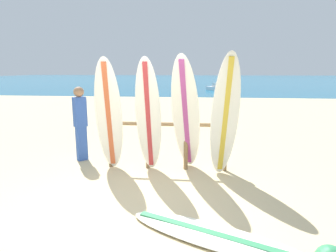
{
  "coord_description": "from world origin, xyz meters",
  "views": [
    {
      "loc": [
        1.06,
        -4.04,
        2.11
      ],
      "look_at": [
        0.41,
        2.19,
        0.88
      ],
      "focal_mm": 30.98,
      "sensor_mm": 36.0,
      "label": 1
    }
  ],
  "objects_px": {
    "surfboard_leaning_left": "(148,117)",
    "small_boat_offshore": "(218,88)",
    "surfboard_leaning_center_left": "(186,116)",
    "beachgoer_standing": "(80,120)",
    "surfboard_lying_on_sand": "(216,236)",
    "surfboard_leaning_far_left": "(109,116)",
    "surfboard_leaning_center": "(225,117)",
    "surfboard_rack": "(167,137)"
  },
  "relations": [
    {
      "from": "surfboard_rack",
      "to": "surfboard_leaning_far_left",
      "type": "height_order",
      "value": "surfboard_leaning_far_left"
    },
    {
      "from": "surfboard_leaning_center_left",
      "to": "surfboard_leaning_center",
      "type": "bearing_deg",
      "value": -11.84
    },
    {
      "from": "surfboard_leaning_far_left",
      "to": "surfboard_lying_on_sand",
      "type": "xyz_separation_m",
      "value": [
        2.06,
        -2.29,
        -1.14
      ]
    },
    {
      "from": "surfboard_lying_on_sand",
      "to": "surfboard_leaning_center_left",
      "type": "bearing_deg",
      "value": 102.16
    },
    {
      "from": "surfboard_leaning_far_left",
      "to": "beachgoer_standing",
      "type": "bearing_deg",
      "value": 143.19
    },
    {
      "from": "surfboard_rack",
      "to": "small_boat_offshore",
      "type": "bearing_deg",
      "value": 83.82
    },
    {
      "from": "surfboard_leaning_center_left",
      "to": "beachgoer_standing",
      "type": "height_order",
      "value": "surfboard_leaning_center_left"
    },
    {
      "from": "surfboard_leaning_left",
      "to": "beachgoer_standing",
      "type": "xyz_separation_m",
      "value": [
        -1.72,
        0.75,
        -0.23
      ]
    },
    {
      "from": "surfboard_leaning_center",
      "to": "beachgoer_standing",
      "type": "height_order",
      "value": "surfboard_leaning_center"
    },
    {
      "from": "surfboard_leaning_left",
      "to": "small_boat_offshore",
      "type": "xyz_separation_m",
      "value": [
        2.89,
        24.07,
        -0.92
      ]
    },
    {
      "from": "small_boat_offshore",
      "to": "surfboard_rack",
      "type": "bearing_deg",
      "value": -96.18
    },
    {
      "from": "beachgoer_standing",
      "to": "surfboard_leaning_far_left",
      "type": "bearing_deg",
      "value": -36.81
    },
    {
      "from": "surfboard_leaning_left",
      "to": "small_boat_offshore",
      "type": "distance_m",
      "value": 24.26
    },
    {
      "from": "surfboard_leaning_center",
      "to": "surfboard_leaning_left",
      "type": "bearing_deg",
      "value": 177.41
    },
    {
      "from": "surfboard_leaning_far_left",
      "to": "surfboard_leaning_center",
      "type": "bearing_deg",
      "value": -3.62
    },
    {
      "from": "surfboard_rack",
      "to": "small_boat_offshore",
      "type": "distance_m",
      "value": 23.86
    },
    {
      "from": "surfboard_lying_on_sand",
      "to": "beachgoer_standing",
      "type": "relative_size",
      "value": 1.44
    },
    {
      "from": "surfboard_leaning_far_left",
      "to": "small_boat_offshore",
      "type": "bearing_deg",
      "value": 81.2
    },
    {
      "from": "surfboard_leaning_center_left",
      "to": "surfboard_lying_on_sand",
      "type": "bearing_deg",
      "value": -77.84
    },
    {
      "from": "surfboard_rack",
      "to": "surfboard_leaning_left",
      "type": "distance_m",
      "value": 0.68
    },
    {
      "from": "surfboard_leaning_center_left",
      "to": "small_boat_offshore",
      "type": "distance_m",
      "value": 24.1
    },
    {
      "from": "surfboard_lying_on_sand",
      "to": "small_boat_offshore",
      "type": "xyz_separation_m",
      "value": [
        1.66,
        26.28,
        0.22
      ]
    },
    {
      "from": "surfboard_leaning_center_left",
      "to": "surfboard_lying_on_sand",
      "type": "distance_m",
      "value": 2.62
    },
    {
      "from": "surfboard_leaning_left",
      "to": "beachgoer_standing",
      "type": "height_order",
      "value": "surfboard_leaning_left"
    },
    {
      "from": "surfboard_rack",
      "to": "surfboard_leaning_far_left",
      "type": "distance_m",
      "value": 1.28
    },
    {
      "from": "surfboard_rack",
      "to": "surfboard_leaning_center_left",
      "type": "distance_m",
      "value": 0.71
    },
    {
      "from": "surfboard_leaning_center",
      "to": "surfboard_lying_on_sand",
      "type": "relative_size",
      "value": 0.98
    },
    {
      "from": "surfboard_leaning_left",
      "to": "surfboard_leaning_center_left",
      "type": "bearing_deg",
      "value": 6.97
    },
    {
      "from": "surfboard_leaning_left",
      "to": "surfboard_leaning_center_left",
      "type": "height_order",
      "value": "surfboard_leaning_center_left"
    },
    {
      "from": "surfboard_leaning_center_left",
      "to": "beachgoer_standing",
      "type": "distance_m",
      "value": 2.55
    },
    {
      "from": "surfboard_rack",
      "to": "surfboard_leaning_center",
      "type": "xyz_separation_m",
      "value": [
        1.16,
        -0.43,
        0.53
      ]
    },
    {
      "from": "surfboard_leaning_far_left",
      "to": "surfboard_leaning_center_left",
      "type": "distance_m",
      "value": 1.56
    },
    {
      "from": "surfboard_rack",
      "to": "surfboard_leaning_far_left",
      "type": "bearing_deg",
      "value": -166.32
    },
    {
      "from": "surfboard_leaning_center",
      "to": "small_boat_offshore",
      "type": "relative_size",
      "value": 0.9
    },
    {
      "from": "surfboard_leaning_center_left",
      "to": "surfboard_leaning_center",
      "type": "relative_size",
      "value": 0.98
    },
    {
      "from": "surfboard_leaning_center_left",
      "to": "surfboard_lying_on_sand",
      "type": "xyz_separation_m",
      "value": [
        0.5,
        -2.3,
        -1.16
      ]
    },
    {
      "from": "surfboard_lying_on_sand",
      "to": "small_boat_offshore",
      "type": "bearing_deg",
      "value": 86.39
    },
    {
      "from": "surfboard_rack",
      "to": "surfboard_leaning_center_left",
      "type": "height_order",
      "value": "surfboard_leaning_center_left"
    },
    {
      "from": "surfboard_leaning_center_left",
      "to": "surfboard_leaning_center",
      "type": "xyz_separation_m",
      "value": [
        0.75,
        -0.16,
        0.02
      ]
    },
    {
      "from": "surfboard_leaning_far_left",
      "to": "surfboard_leaning_left",
      "type": "bearing_deg",
      "value": -5.46
    },
    {
      "from": "surfboard_leaning_far_left",
      "to": "surfboard_lying_on_sand",
      "type": "bearing_deg",
      "value": -48.03
    },
    {
      "from": "surfboard_leaning_left",
      "to": "beachgoer_standing",
      "type": "relative_size",
      "value": 1.37
    }
  ]
}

